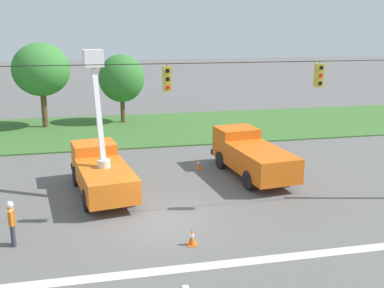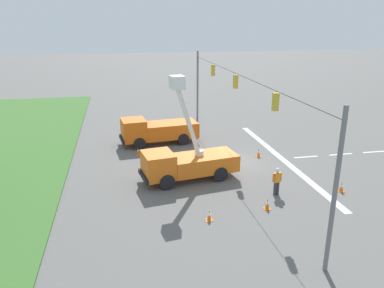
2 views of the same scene
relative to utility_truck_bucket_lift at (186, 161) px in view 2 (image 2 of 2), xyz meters
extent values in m
plane|color=#605E5B|center=(2.43, -4.06, -1.31)|extent=(200.00, 200.00, 0.00)
cube|color=silver|center=(2.43, -7.94, -1.31)|extent=(17.60, 0.50, 0.01)
cube|color=silver|center=(2.43, -9.94, -1.31)|extent=(0.20, 2.00, 0.01)
cube|color=silver|center=(2.43, -12.94, -1.31)|extent=(0.20, 2.00, 0.01)
cube|color=silver|center=(2.43, -15.94, -1.31)|extent=(0.20, 2.00, 0.01)
cylinder|color=slate|center=(-10.57, -4.06, 2.29)|extent=(0.20, 0.20, 7.20)
cylinder|color=slate|center=(15.43, -4.06, 2.29)|extent=(0.20, 0.20, 7.20)
cylinder|color=black|center=(2.43, -4.06, 5.29)|extent=(26.00, 0.03, 0.03)
cylinder|color=black|center=(-4.31, -4.06, 5.24)|extent=(0.02, 0.02, 0.10)
cube|color=gold|center=(-4.31, -4.06, 4.71)|extent=(0.32, 0.28, 0.96)
cylinder|color=black|center=(-4.31, -4.22, 5.03)|extent=(0.16, 0.05, 0.16)
cylinder|color=red|center=(-4.31, -4.22, 4.71)|extent=(0.16, 0.05, 0.16)
cylinder|color=black|center=(-4.31, -4.22, 4.39)|extent=(0.16, 0.05, 0.16)
cylinder|color=black|center=(2.70, -4.06, 5.24)|extent=(0.02, 0.02, 0.10)
cube|color=gold|center=(2.70, -4.06, 4.71)|extent=(0.32, 0.28, 0.96)
cylinder|color=black|center=(2.70, -4.22, 5.03)|extent=(0.16, 0.05, 0.16)
cylinder|color=black|center=(2.70, -4.22, 4.71)|extent=(0.16, 0.05, 0.16)
cylinder|color=red|center=(2.70, -4.22, 4.39)|extent=(0.16, 0.05, 0.16)
cylinder|color=black|center=(9.13, -4.06, 5.24)|extent=(0.02, 0.02, 0.10)
cube|color=gold|center=(9.13, -4.06, 4.71)|extent=(0.32, 0.28, 0.96)
cylinder|color=black|center=(9.13, -4.22, 5.03)|extent=(0.16, 0.05, 0.16)
cylinder|color=red|center=(9.13, -4.22, 4.71)|extent=(0.16, 0.05, 0.16)
cylinder|color=black|center=(9.13, -4.22, 4.39)|extent=(0.16, 0.05, 0.16)
cube|color=orange|center=(0.20, -1.20, -0.26)|extent=(2.93, 4.69, 1.10)
cube|color=orange|center=(-0.31, 1.89, 0.00)|extent=(2.44, 2.21, 1.62)
cube|color=#1E2838|center=(-0.42, 2.54, 0.28)|extent=(1.91, 0.41, 0.73)
cube|color=black|center=(-0.47, 2.90, -0.66)|extent=(2.25, 0.52, 0.30)
cylinder|color=black|center=(-1.29, 1.48, -0.81)|extent=(0.44, 1.03, 1.00)
cylinder|color=black|center=(0.75, 1.81, -0.81)|extent=(0.44, 1.03, 1.00)
cylinder|color=black|center=(-0.70, -2.14, -0.81)|extent=(0.44, 1.03, 1.00)
cylinder|color=black|center=(1.35, -1.81, -0.81)|extent=(0.44, 1.03, 1.00)
cylinder|color=silver|center=(0.15, -0.89, 0.47)|extent=(0.60, 0.60, 0.36)
cube|color=white|center=(0.03, -0.16, 2.64)|extent=(0.51, 1.73, 4.77)
cube|color=white|center=(-0.09, 0.57, 5.23)|extent=(1.02, 0.93, 0.80)
cube|color=orange|center=(8.25, -0.14, -0.18)|extent=(2.85, 4.74, 1.27)
cube|color=orange|center=(7.87, 3.05, 0.08)|extent=(2.46, 2.18, 1.79)
cube|color=#1E2838|center=(7.79, 3.71, 0.40)|extent=(1.99, 0.33, 0.81)
cube|color=black|center=(7.75, 4.08, -0.66)|extent=(2.34, 0.43, 0.30)
cylinder|color=black|center=(6.83, 2.66, -0.81)|extent=(0.40, 1.03, 1.00)
cylinder|color=black|center=(8.97, 2.92, -0.81)|extent=(0.40, 1.03, 1.00)
cylinder|color=black|center=(7.27, -1.06, -0.81)|extent=(0.40, 1.03, 1.00)
cylinder|color=black|center=(9.41, -0.81, -0.81)|extent=(0.40, 1.03, 1.00)
cylinder|color=#383842|center=(-3.34, -5.04, -0.89)|extent=(0.18, 0.18, 0.85)
cylinder|color=#383842|center=(-3.37, -4.85, -0.89)|extent=(0.18, 0.18, 0.85)
cube|color=orange|center=(-3.36, -4.94, -0.16)|extent=(0.31, 0.44, 0.60)
cube|color=silver|center=(-3.36, -4.94, -0.16)|extent=(0.16, 0.43, 0.62)
cylinder|color=orange|center=(-3.30, -5.21, -0.13)|extent=(0.11, 0.11, 0.55)
cylinder|color=orange|center=(-3.41, -4.68, -0.13)|extent=(0.11, 0.11, 0.55)
sphere|color=tan|center=(-3.36, -4.94, 0.27)|extent=(0.22, 0.22, 0.22)
sphere|color=white|center=(-3.36, -4.94, 0.33)|extent=(0.26, 0.26, 0.26)
cube|color=orange|center=(-5.55, -0.20, -1.30)|extent=(0.36, 0.36, 0.03)
cone|color=orange|center=(-5.55, -0.20, -1.00)|extent=(0.23, 0.23, 0.57)
cylinder|color=white|center=(-5.55, -0.20, -0.97)|extent=(0.14, 0.14, 0.10)
cube|color=orange|center=(3.21, -6.32, -1.30)|extent=(0.36, 0.36, 0.03)
cone|color=orange|center=(3.21, -6.32, -0.96)|extent=(0.26, 0.26, 0.65)
cylinder|color=white|center=(3.21, -6.32, -0.93)|extent=(0.16, 0.16, 0.12)
cube|color=orange|center=(5.56, 2.88, -1.30)|extent=(0.36, 0.36, 0.03)
cone|color=orange|center=(5.56, 2.88, -1.00)|extent=(0.22, 0.22, 0.56)
cylinder|color=white|center=(5.56, 2.88, -0.98)|extent=(0.14, 0.14, 0.10)
cube|color=orange|center=(-3.74, -9.10, -1.30)|extent=(0.36, 0.36, 0.03)
cone|color=orange|center=(-3.74, -9.10, -0.97)|extent=(0.25, 0.25, 0.63)
cylinder|color=white|center=(-3.74, -9.10, -0.94)|extent=(0.16, 0.16, 0.11)
cube|color=orange|center=(-4.98, -3.71, -1.30)|extent=(0.36, 0.36, 0.03)
cone|color=orange|center=(-4.98, -3.71, -0.97)|extent=(0.25, 0.25, 0.62)
cylinder|color=white|center=(-4.98, -3.71, -0.94)|extent=(0.15, 0.15, 0.11)
camera|label=1|loc=(0.00, -21.42, 6.64)|focal=42.00mm
camera|label=2|loc=(-22.68, 4.17, 8.85)|focal=35.00mm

